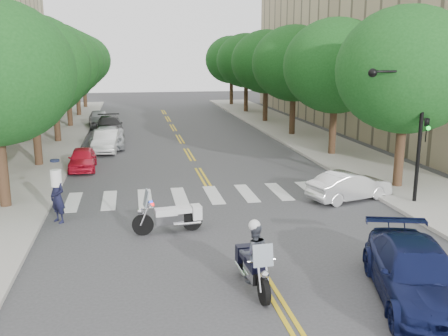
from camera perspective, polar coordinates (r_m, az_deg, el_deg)
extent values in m
plane|color=#38383A|center=(16.73, 2.50, -9.15)|extent=(140.00, 140.00, 0.00)
cube|color=#9E9991|center=(38.08, -19.45, 2.81)|extent=(5.00, 60.00, 0.15)
cube|color=#9E9991|center=(39.81, 8.70, 3.81)|extent=(5.00, 60.00, 0.15)
cylinder|color=#382316|center=(22.22, -23.99, -0.21)|extent=(0.44, 0.44, 3.32)
cylinder|color=#382316|center=(29.92, -20.59, 3.22)|extent=(0.44, 0.44, 3.32)
ellipsoid|color=#144716|center=(29.57, -21.19, 10.69)|extent=(6.40, 6.40, 5.76)
cylinder|color=#382316|center=(37.75, -18.58, 5.23)|extent=(0.44, 0.44, 3.32)
ellipsoid|color=#144716|center=(37.47, -19.01, 11.15)|extent=(6.40, 6.40, 5.76)
cylinder|color=#382316|center=(45.63, -17.26, 6.55)|extent=(0.44, 0.44, 3.32)
ellipsoid|color=#144716|center=(45.40, -17.59, 11.44)|extent=(6.40, 6.40, 5.76)
cylinder|color=#382316|center=(53.55, -16.32, 7.47)|extent=(0.44, 0.44, 3.32)
ellipsoid|color=#144716|center=(53.36, -16.59, 11.64)|extent=(6.40, 6.40, 5.76)
cylinder|color=#382316|center=(61.49, -15.62, 8.16)|extent=(0.44, 0.44, 3.32)
ellipsoid|color=#144716|center=(61.32, -15.85, 11.79)|extent=(6.40, 6.40, 5.76)
cylinder|color=#382316|center=(24.88, 19.41, 1.48)|extent=(0.44, 0.44, 3.32)
ellipsoid|color=#144716|center=(24.46, 20.10, 10.48)|extent=(6.40, 6.40, 5.76)
cylinder|color=#382316|center=(31.95, 12.32, 4.32)|extent=(0.44, 0.44, 3.32)
ellipsoid|color=#144716|center=(31.62, 12.66, 11.32)|extent=(6.40, 6.40, 5.76)
cylinder|color=#382316|center=(39.37, 7.82, 6.08)|extent=(0.44, 0.44, 3.32)
ellipsoid|color=#144716|center=(39.10, 7.99, 11.76)|extent=(6.40, 6.40, 5.76)
cylinder|color=#382316|center=(46.98, 4.74, 7.25)|extent=(0.44, 0.44, 3.32)
ellipsoid|color=#144716|center=(46.76, 4.83, 12.01)|extent=(6.40, 6.40, 5.76)
cylinder|color=#382316|center=(54.71, 2.52, 8.08)|extent=(0.44, 0.44, 3.32)
ellipsoid|color=#144716|center=(54.52, 2.56, 12.17)|extent=(6.40, 6.40, 5.76)
cylinder|color=#382316|center=(62.50, 0.84, 8.70)|extent=(0.44, 0.44, 3.32)
ellipsoid|color=#144716|center=(62.33, 0.86, 12.28)|extent=(6.40, 6.40, 5.76)
cylinder|color=black|center=(22.24, 21.50, 3.54)|extent=(0.16, 0.16, 6.00)
cylinder|color=black|center=(21.39, 19.31, 10.39)|extent=(2.40, 0.10, 0.10)
sphere|color=black|center=(20.87, 16.63, 10.38)|extent=(0.36, 0.36, 0.36)
imported|color=black|center=(22.35, 22.09, 4.05)|extent=(0.16, 0.20, 1.00)
sphere|color=#0CCC26|center=(22.21, 22.31, 4.24)|extent=(0.18, 0.18, 0.18)
cylinder|color=black|center=(13.17, 4.60, -13.85)|extent=(0.19, 0.73, 0.73)
cylinder|color=black|center=(14.64, 2.49, -10.94)|extent=(0.23, 0.73, 0.73)
cube|color=silver|center=(13.90, 3.42, -11.79)|extent=(0.39, 0.98, 0.34)
cube|color=black|center=(13.69, 3.57, -10.96)|extent=(0.42, 0.77, 0.23)
cube|color=black|center=(14.20, 2.87, -9.95)|extent=(0.46, 0.61, 0.17)
cube|color=black|center=(14.68, 2.32, -9.71)|extent=(0.49, 0.34, 0.48)
cube|color=#8C99A5|center=(12.90, 4.48, -9.94)|extent=(0.54, 0.19, 0.58)
cube|color=red|center=(13.18, 4.76, -10.36)|extent=(0.11, 0.11, 0.09)
cube|color=#0C26E5|center=(13.10, 3.67, -10.47)|extent=(0.11, 0.11, 0.09)
imported|color=#474C56|center=(13.67, 3.45, -9.69)|extent=(0.85, 0.68, 1.68)
sphere|color=silver|center=(13.39, 3.50, -6.57)|extent=(0.32, 0.32, 0.32)
cylinder|color=black|center=(17.98, -9.26, -6.42)|extent=(0.77, 0.24, 0.76)
cylinder|color=black|center=(18.29, -3.69, -5.94)|extent=(0.78, 0.29, 0.76)
cube|color=silver|center=(18.09, -6.29, -5.80)|extent=(1.04, 0.47, 0.36)
cube|color=silver|center=(17.98, -6.66, -4.99)|extent=(0.82, 0.49, 0.25)
cube|color=silver|center=(18.09, -4.74, -4.76)|extent=(0.66, 0.51, 0.18)
cube|color=silver|center=(18.24, -3.19, -5.03)|extent=(0.39, 0.53, 0.50)
cube|color=#8C99A5|center=(17.71, -8.91, -3.45)|extent=(0.24, 0.57, 0.61)
cube|color=red|center=(17.67, -8.21, -4.15)|extent=(0.12, 0.12, 0.09)
cube|color=#0C26E5|center=(17.92, -8.35, -3.91)|extent=(0.12, 0.12, 0.09)
imported|color=black|center=(19.91, -18.48, -3.19)|extent=(0.83, 0.85, 1.97)
imported|color=silver|center=(22.54, 14.15, -1.99)|extent=(4.06, 2.35, 1.27)
imported|color=#0F1640|center=(14.03, 21.18, -11.26)|extent=(3.43, 5.54, 1.50)
imported|color=red|center=(28.69, -15.87, 1.02)|extent=(1.51, 3.58, 1.21)
imported|color=white|center=(33.60, -13.27, 3.01)|extent=(1.81, 4.31, 1.38)
imported|color=#ADB1B5|center=(35.08, -13.17, 3.41)|extent=(2.30, 4.95, 1.37)
imported|color=black|center=(40.39, -12.99, 4.72)|extent=(2.31, 5.20, 1.48)
imported|color=#A6A6AC|center=(45.02, -14.07, 5.49)|extent=(2.18, 4.54, 1.50)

